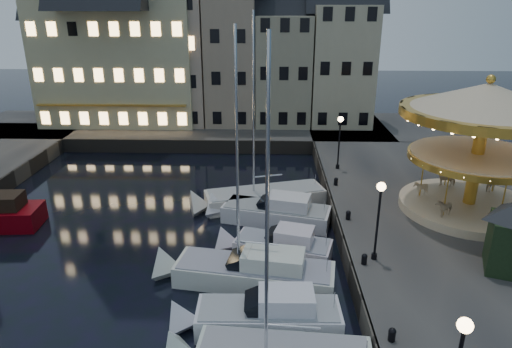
{
  "coord_description": "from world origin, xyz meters",
  "views": [
    {
      "loc": [
        1.82,
        -19.31,
        13.46
      ],
      "look_at": [
        1.0,
        8.0,
        3.2
      ],
      "focal_mm": 32.0,
      "sensor_mm": 36.0,
      "label": 1
    }
  ],
  "objects_px": {
    "streetlamp_b": "(379,210)",
    "bollard_b": "(364,259)",
    "motorboat_c": "(247,272)",
    "carousel": "(483,124)",
    "motorboat_e": "(270,212)",
    "bollard_a": "(392,334)",
    "bollard_c": "(348,215)",
    "motorboat_b": "(259,317)",
    "bollard_d": "(336,181)",
    "motorboat_d": "(275,247)",
    "motorboat_f": "(257,199)",
    "streetlamp_c": "(340,135)"
  },
  "relations": [
    {
      "from": "motorboat_c",
      "to": "motorboat_d",
      "type": "xyz_separation_m",
      "value": [
        1.5,
        2.59,
        -0.05
      ]
    },
    {
      "from": "bollard_a",
      "to": "carousel",
      "type": "relative_size",
      "value": 0.06
    },
    {
      "from": "bollard_a",
      "to": "bollard_c",
      "type": "height_order",
      "value": "same"
    },
    {
      "from": "bollard_c",
      "to": "motorboat_c",
      "type": "xyz_separation_m",
      "value": [
        -5.86,
        -4.91,
        -0.92
      ]
    },
    {
      "from": "streetlamp_c",
      "to": "bollard_d",
      "type": "relative_size",
      "value": 7.32
    },
    {
      "from": "motorboat_d",
      "to": "motorboat_f",
      "type": "xyz_separation_m",
      "value": [
        -1.22,
        6.97,
        -0.11
      ]
    },
    {
      "from": "streetlamp_b",
      "to": "motorboat_b",
      "type": "bearing_deg",
      "value": -145.68
    },
    {
      "from": "streetlamp_c",
      "to": "motorboat_b",
      "type": "distance_m",
      "value": 18.65
    },
    {
      "from": "bollard_a",
      "to": "motorboat_d",
      "type": "xyz_separation_m",
      "value": [
        -4.36,
        8.18,
        -0.97
      ]
    },
    {
      "from": "motorboat_d",
      "to": "motorboat_c",
      "type": "bearing_deg",
      "value": -120.0
    },
    {
      "from": "motorboat_b",
      "to": "motorboat_d",
      "type": "bearing_deg",
      "value": 82.7
    },
    {
      "from": "bollard_d",
      "to": "motorboat_f",
      "type": "bearing_deg",
      "value": -171.33
    },
    {
      "from": "motorboat_c",
      "to": "carousel",
      "type": "distance_m",
      "value": 16.24
    },
    {
      "from": "bollard_a",
      "to": "bollard_d",
      "type": "distance_m",
      "value": 16.0
    },
    {
      "from": "streetlamp_b",
      "to": "bollard_b",
      "type": "height_order",
      "value": "streetlamp_b"
    },
    {
      "from": "motorboat_e",
      "to": "streetlamp_b",
      "type": "bearing_deg",
      "value": -51.7
    },
    {
      "from": "streetlamp_b",
      "to": "bollard_a",
      "type": "height_order",
      "value": "streetlamp_b"
    },
    {
      "from": "motorboat_e",
      "to": "bollard_c",
      "type": "bearing_deg",
      "value": -25.04
    },
    {
      "from": "motorboat_e",
      "to": "motorboat_c",
      "type": "bearing_deg",
      "value": -99.44
    },
    {
      "from": "motorboat_b",
      "to": "carousel",
      "type": "xyz_separation_m",
      "value": [
        12.87,
        9.95,
        6.19
      ]
    },
    {
      "from": "bollard_c",
      "to": "motorboat_f",
      "type": "bearing_deg",
      "value": 140.23
    },
    {
      "from": "streetlamp_c",
      "to": "bollard_d",
      "type": "bearing_deg",
      "value": -99.73
    },
    {
      "from": "motorboat_c",
      "to": "motorboat_f",
      "type": "distance_m",
      "value": 9.57
    },
    {
      "from": "streetlamp_c",
      "to": "motorboat_f",
      "type": "bearing_deg",
      "value": -144.87
    },
    {
      "from": "streetlamp_b",
      "to": "bollard_d",
      "type": "height_order",
      "value": "streetlamp_b"
    },
    {
      "from": "motorboat_b",
      "to": "motorboat_d",
      "type": "xyz_separation_m",
      "value": [
        0.78,
        6.1,
        -0.0
      ]
    },
    {
      "from": "bollard_a",
      "to": "motorboat_b",
      "type": "bearing_deg",
      "value": 158.02
    },
    {
      "from": "bollard_c",
      "to": "bollard_a",
      "type": "bearing_deg",
      "value": -90.0
    },
    {
      "from": "streetlamp_c",
      "to": "bollard_c",
      "type": "distance_m",
      "value": 9.34
    },
    {
      "from": "bollard_c",
      "to": "motorboat_c",
      "type": "distance_m",
      "value": 7.7
    },
    {
      "from": "streetlamp_c",
      "to": "motorboat_b",
      "type": "relative_size",
      "value": 0.57
    },
    {
      "from": "motorboat_e",
      "to": "motorboat_f",
      "type": "distance_m",
      "value": 2.63
    },
    {
      "from": "bollard_d",
      "to": "motorboat_d",
      "type": "distance_m",
      "value": 9.01
    },
    {
      "from": "motorboat_e",
      "to": "carousel",
      "type": "xyz_separation_m",
      "value": [
        12.4,
        -0.66,
        6.19
      ]
    },
    {
      "from": "streetlamp_c",
      "to": "motorboat_e",
      "type": "height_order",
      "value": "streetlamp_c"
    },
    {
      "from": "bollard_a",
      "to": "bollard_d",
      "type": "bearing_deg",
      "value": 90.0
    },
    {
      "from": "bollard_a",
      "to": "bollard_b",
      "type": "height_order",
      "value": "same"
    },
    {
      "from": "bollard_d",
      "to": "carousel",
      "type": "relative_size",
      "value": 0.06
    },
    {
      "from": "streetlamp_c",
      "to": "carousel",
      "type": "distance_m",
      "value": 10.7
    },
    {
      "from": "bollard_c",
      "to": "motorboat_e",
      "type": "xyz_separation_m",
      "value": [
        -4.68,
        2.19,
        -0.96
      ]
    },
    {
      "from": "streetlamp_b",
      "to": "streetlamp_c",
      "type": "height_order",
      "value": "same"
    },
    {
      "from": "bollard_d",
      "to": "carousel",
      "type": "xyz_separation_m",
      "value": [
        7.72,
        -3.97,
        5.23
      ]
    },
    {
      "from": "bollard_a",
      "to": "bollard_d",
      "type": "xyz_separation_m",
      "value": [
        0.0,
        16.0,
        0.0
      ]
    },
    {
      "from": "bollard_a",
      "to": "bollard_c",
      "type": "xyz_separation_m",
      "value": [
        0.0,
        10.5,
        0.0
      ]
    },
    {
      "from": "bollard_a",
      "to": "motorboat_c",
      "type": "bearing_deg",
      "value": 136.37
    },
    {
      "from": "bollard_c",
      "to": "motorboat_c",
      "type": "bearing_deg",
      "value": -140.02
    },
    {
      "from": "bollard_a",
      "to": "bollard_b",
      "type": "distance_m",
      "value": 5.5
    },
    {
      "from": "bollard_d",
      "to": "motorboat_d",
      "type": "height_order",
      "value": "motorboat_d"
    },
    {
      "from": "bollard_a",
      "to": "motorboat_d",
      "type": "relative_size",
      "value": 0.09
    },
    {
      "from": "streetlamp_b",
      "to": "motorboat_c",
      "type": "height_order",
      "value": "motorboat_c"
    }
  ]
}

